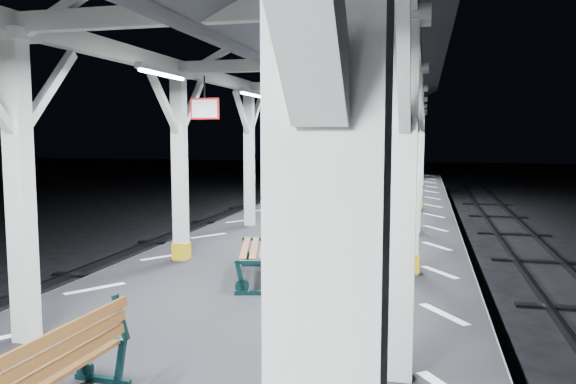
% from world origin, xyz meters
% --- Properties ---
extents(ground, '(120.00, 120.00, 0.00)m').
position_xyz_m(ground, '(0.00, 0.00, 0.00)').
color(ground, black).
rests_on(ground, ground).
extents(platform, '(6.00, 50.00, 1.00)m').
position_xyz_m(platform, '(0.00, 0.00, 0.50)').
color(platform, black).
rests_on(platform, ground).
extents(hazard_stripes_left, '(1.00, 48.00, 0.01)m').
position_xyz_m(hazard_stripes_left, '(-2.45, 0.00, 1.00)').
color(hazard_stripes_left, silver).
rests_on(hazard_stripes_left, platform).
extents(hazard_stripes_right, '(1.00, 48.00, 0.01)m').
position_xyz_m(hazard_stripes_right, '(2.45, 0.00, 1.00)').
color(hazard_stripes_right, silver).
rests_on(hazard_stripes_right, platform).
extents(canopy, '(5.40, 49.00, 4.65)m').
position_xyz_m(canopy, '(0.00, -0.02, 4.56)').
color(canopy, silver).
rests_on(canopy, platform).
extents(bench_near, '(0.66, 1.58, 0.84)m').
position_xyz_m(bench_near, '(-0.56, -3.49, 1.45)').
color(bench_near, '#0C2829').
rests_on(bench_near, platform).
extents(bench_mid, '(1.11, 1.92, 0.98)m').
position_xyz_m(bench_mid, '(-0.18, 1.13, 1.52)').
color(bench_mid, '#0C2829').
rests_on(bench_mid, platform).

